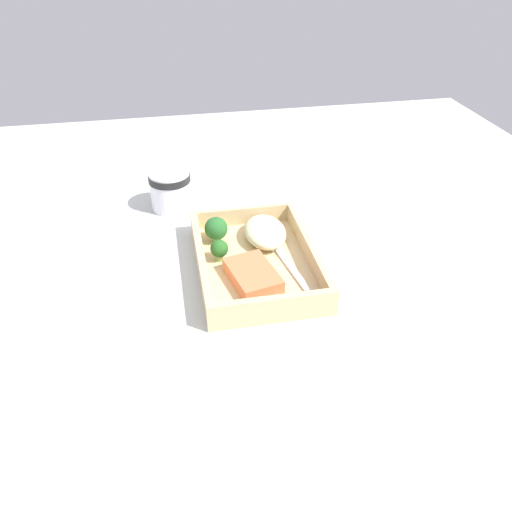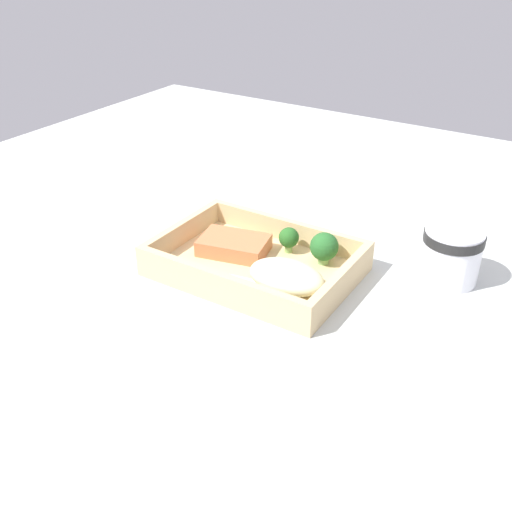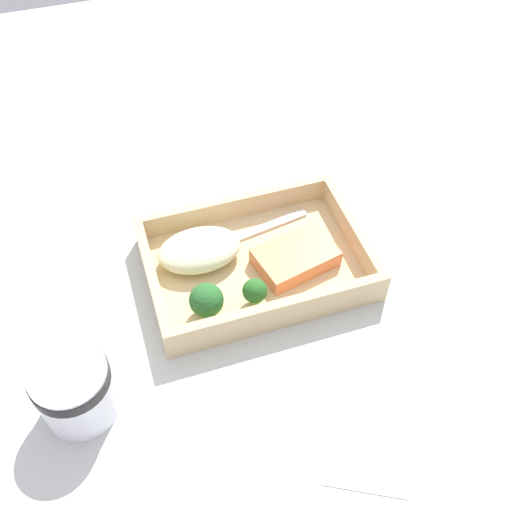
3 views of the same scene
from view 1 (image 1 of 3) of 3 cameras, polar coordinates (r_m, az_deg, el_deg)
The scene contains 10 objects.
ground_plane at distance 86.06cm, azimuth 0.00°, elevation -2.02°, with size 160.00×160.00×2.00cm, color #BAC0BB.
takeout_tray at distance 85.11cm, azimuth 0.00°, elevation -1.16°, with size 28.08×19.67×1.20cm, color #D2B583.
tray_rim at distance 83.77cm, azimuth 0.00°, elevation 0.11°, with size 28.08×19.67×3.40cm.
salmon_fillet at distance 80.01cm, azimuth -0.38°, elevation -2.26°, with size 10.00×6.67×2.35cm, color #D97447.
mashed_potatoes at distance 89.69cm, azimuth 1.05°, elevation 2.78°, with size 10.83×7.34×3.60cm, color beige.
broccoli_floret_1 at distance 84.39cm, azimuth -4.22°, elevation 0.80°, with size 3.06×3.06×3.95cm.
broccoli_floret_2 at distance 89.20cm, azimuth -4.58°, elevation 3.09°, with size 4.15×4.15×4.82cm.
fork at distance 85.21cm, azimuth 3.40°, elevation -0.50°, with size 15.85×4.30×0.44cm.
paper_cup at distance 102.73cm, azimuth -9.75°, elevation 7.62°, with size 8.34×8.34×7.93cm.
receipt_slip at distance 81.52cm, azimuth -16.81°, elevation -5.26°, with size 8.74×13.67×0.24cm, color white.
Camera 1 is at (-67.48, 13.05, 50.80)cm, focal length 35.00 mm.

